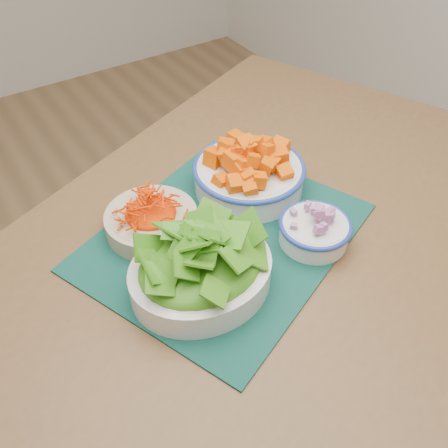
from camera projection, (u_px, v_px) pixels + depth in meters
name	position (u px, v px, depth m)	size (l,w,h in m)	color
ground	(111.00, 388.00, 1.53)	(4.00, 4.00, 0.00)	#9A744A
table	(266.00, 261.00, 1.03)	(1.52, 1.30, 0.75)	brown
placemat	(224.00, 236.00, 0.95)	(0.50, 0.41, 0.00)	#072C25
carrot_bowl	(151.00, 218.00, 0.94)	(0.23, 0.23, 0.07)	#C1B08F
squash_bowl	(249.00, 168.00, 1.02)	(0.26, 0.26, 0.11)	silver
lettuce_bowl	(201.00, 265.00, 0.82)	(0.26, 0.22, 0.11)	silver
onion_bowl	(315.00, 227.00, 0.91)	(0.17, 0.17, 0.07)	white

